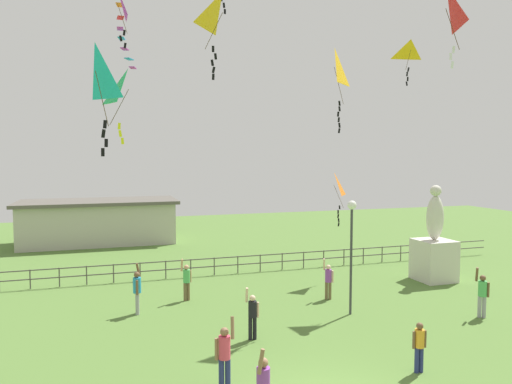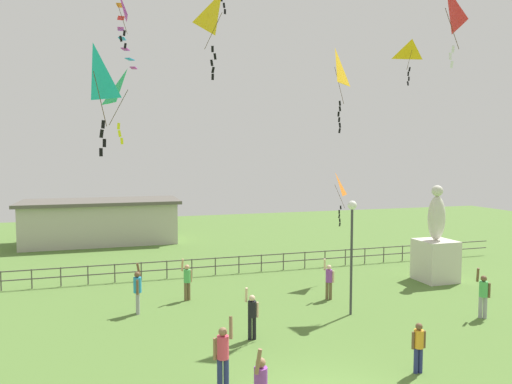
% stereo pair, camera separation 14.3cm
% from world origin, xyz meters
% --- Properties ---
extents(statue_monument, '(1.76, 1.76, 4.91)m').
position_xyz_m(statue_monument, '(10.61, 9.55, 1.54)').
color(statue_monument, beige).
rests_on(statue_monument, ground_plane).
extents(lamppost, '(0.36, 0.36, 4.61)m').
position_xyz_m(lamppost, '(3.95, 6.15, 3.33)').
color(lamppost, '#38383D').
rests_on(lamppost, ground_plane).
extents(person_0, '(0.47, 0.44, 1.99)m').
position_xyz_m(person_0, '(8.71, 4.24, 1.00)').
color(person_0, '#99999E').
rests_on(person_0, ground_plane).
extents(person_1, '(0.33, 0.52, 2.03)m').
position_xyz_m(person_1, '(-4.24, 8.75, 1.02)').
color(person_1, '#99999E').
rests_on(person_1, ground_plane).
extents(person_3, '(0.48, 0.32, 1.85)m').
position_xyz_m(person_3, '(-0.59, 4.81, 0.93)').
color(person_3, black).
rests_on(person_3, ground_plane).
extents(person_4, '(0.45, 0.38, 1.83)m').
position_xyz_m(person_4, '(3.99, 8.23, 0.92)').
color(person_4, brown).
rests_on(person_4, ground_plane).
extents(person_5, '(0.50, 0.30, 1.88)m').
position_xyz_m(person_5, '(-2.05, 9.95, 0.94)').
color(person_5, brown).
rests_on(person_5, ground_plane).
extents(person_6, '(0.45, 0.28, 1.49)m').
position_xyz_m(person_6, '(3.34, 0.95, 0.86)').
color(person_6, navy).
rests_on(person_6, ground_plane).
extents(person_7, '(0.53, 0.37, 2.05)m').
position_xyz_m(person_7, '(-2.36, 1.63, 1.03)').
color(person_7, navy).
rests_on(person_7, ground_plane).
extents(kite_0, '(0.49, 0.71, 2.03)m').
position_xyz_m(kite_0, '(-4.80, 7.10, 11.60)').
color(kite_0, '#B22DB2').
extents(kite_1, '(1.16, 0.86, 2.01)m').
position_xyz_m(kite_1, '(8.09, 8.37, 11.17)').
color(kite_1, yellow).
extents(kite_2, '(1.01, 1.10, 2.76)m').
position_xyz_m(kite_2, '(5.82, 11.39, 4.83)').
color(kite_2, orange).
extents(kite_3, '(1.23, 1.33, 2.66)m').
position_xyz_m(kite_3, '(-1.68, 4.51, 10.83)').
color(kite_3, yellow).
extents(kite_4, '(1.07, 1.03, 3.40)m').
position_xyz_m(kite_4, '(3.54, 6.98, 9.84)').
color(kite_4, yellow).
extents(kite_5, '(1.02, 0.93, 2.21)m').
position_xyz_m(kite_5, '(-4.62, 4.46, 8.29)').
color(kite_5, '#1EB759').
extents(kite_6, '(0.77, 0.78, 2.60)m').
position_xyz_m(kite_6, '(-5.47, 1.23, 8.21)').
color(kite_6, '#19B2B2').
extents(kite_7, '(0.86, 1.22, 2.27)m').
position_xyz_m(kite_7, '(4.06, 1.10, 10.51)').
color(kite_7, red).
extents(waterfront_railing, '(36.03, 0.06, 0.95)m').
position_xyz_m(waterfront_railing, '(-0.41, 14.00, 0.62)').
color(waterfront_railing, '#4C4742').
rests_on(waterfront_railing, ground_plane).
extents(pavilion_building, '(11.25, 5.26, 3.17)m').
position_xyz_m(pavilion_building, '(-5.96, 26.00, 1.61)').
color(pavilion_building, '#B7B2A3').
rests_on(pavilion_building, ground_plane).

